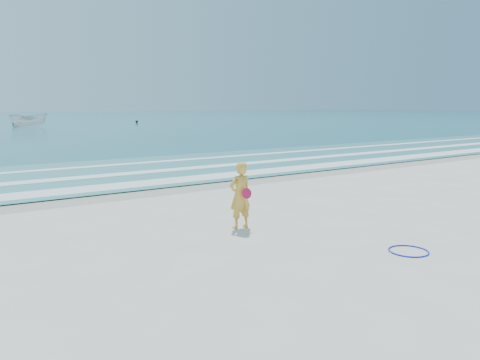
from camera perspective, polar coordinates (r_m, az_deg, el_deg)
ground at (r=10.59m, az=13.22°, el=-8.15°), size 400.00×400.00×0.00m
wet_sand at (r=17.75m, az=-8.61°, el=-0.99°), size 400.00×2.40×0.00m
shallow at (r=22.31m, az=-14.18°, el=1.02°), size 400.00×10.00×0.01m
foam_near at (r=18.91m, az=-10.32°, el=-0.26°), size 400.00×1.40×0.01m
foam_mid at (r=21.57m, az=-13.45°, el=0.79°), size 400.00×0.90×0.01m
foam_far at (r=24.66m, az=-16.18°, el=1.71°), size 400.00×0.60×0.01m
hoop at (r=10.72m, az=19.86°, el=-8.15°), size 1.11×1.11×0.03m
boat at (r=71.76m, az=-24.34°, el=6.70°), size 4.96×1.87×1.91m
buoy at (r=80.86m, az=-12.47°, el=6.97°), size 0.45×0.45×0.45m
woman at (r=11.77m, az=0.02°, el=-1.89°), size 0.63×0.43×1.69m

